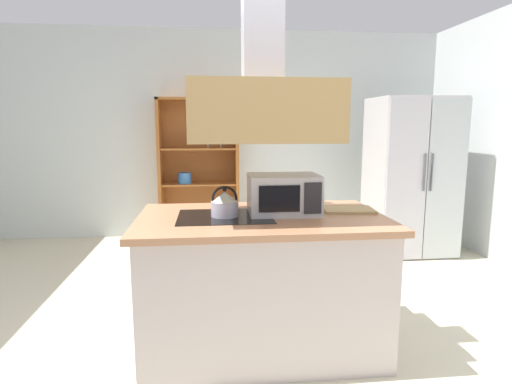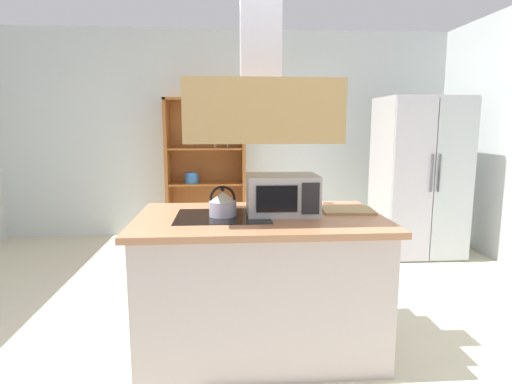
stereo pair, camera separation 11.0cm
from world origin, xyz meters
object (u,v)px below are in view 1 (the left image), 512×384
Objects in this scene: wine_glass_on_counter at (314,183)px; microwave at (284,194)px; cutting_board at (348,210)px; dish_cabinet at (199,177)px; kettle at (225,204)px; refrigerator at (411,176)px.

microwave is at bearing -130.48° from wine_glass_on_counter.
cutting_board is 0.38m from wine_glass_on_counter.
kettle is at bearing -85.16° from dish_cabinet.
dish_cabinet reaches higher than cutting_board.
refrigerator is at bearing 41.51° from kettle.
refrigerator is 8.67× the size of wine_glass_on_counter.
dish_cabinet is 9.19× the size of kettle.
cutting_board is 1.65× the size of wine_glass_on_counter.
cutting_board is (0.85, 0.08, -0.07)m from kettle.
microwave is at bearing -77.21° from dish_cabinet.
dish_cabinet reaches higher than wine_glass_on_counter.
microwave is 2.23× the size of wine_glass_on_counter.
kettle is 0.40m from microwave.
dish_cabinet is 3.94× the size of microwave.
microwave reaches higher than cutting_board.
cutting_board is at bearing -68.48° from dish_cabinet.
microwave is (0.39, 0.06, 0.05)m from kettle.
wine_glass_on_counter reaches higher than kettle.
cutting_board is at bearing 3.53° from microwave.
refrigerator is at bearing 53.87° from cutting_board.
microwave reaches higher than wine_glass_on_counter.
dish_cabinet is 2.86m from kettle.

